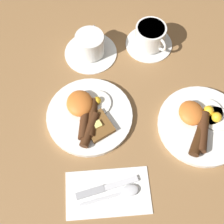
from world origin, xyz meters
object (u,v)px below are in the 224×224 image
(knife, at_px, (104,188))
(breakfast_plate_near, at_px, (89,115))
(breakfast_plate_far, at_px, (201,124))
(teacup_far, at_px, (150,37))
(teacup_near, at_px, (90,46))
(spoon, at_px, (123,192))

(knife, bearing_deg, breakfast_plate_near, 85.50)
(breakfast_plate_far, distance_m, teacup_far, 0.32)
(teacup_far, relative_size, knife, 0.91)
(teacup_far, distance_m, knife, 0.49)
(breakfast_plate_far, height_order, teacup_near, teacup_near)
(teacup_far, bearing_deg, breakfast_plate_far, 14.65)
(breakfast_plate_near, xyz_separation_m, teacup_far, (-0.23, 0.22, 0.02))
(breakfast_plate_far, xyz_separation_m, teacup_far, (-0.30, -0.08, 0.02))
(breakfast_plate_near, height_order, teacup_far, teacup_far)
(teacup_near, bearing_deg, breakfast_plate_near, -8.76)
(breakfast_plate_near, distance_m, spoon, 0.23)
(teacup_far, xyz_separation_m, spoon, (0.46, -0.17, -0.03))
(breakfast_plate_near, distance_m, teacup_near, 0.23)
(breakfast_plate_near, relative_size, teacup_near, 1.47)
(teacup_near, xyz_separation_m, knife, (0.43, -0.02, -0.03))
(breakfast_plate_near, xyz_separation_m, knife, (0.21, 0.01, -0.01))
(teacup_near, height_order, teacup_far, same)
(breakfast_plate_far, bearing_deg, breakfast_plate_near, -104.20)
(spoon, bearing_deg, breakfast_plate_near, 97.79)
(knife, relative_size, spoon, 1.05)
(knife, bearing_deg, teacup_far, 56.46)
(teacup_far, distance_m, spoon, 0.49)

